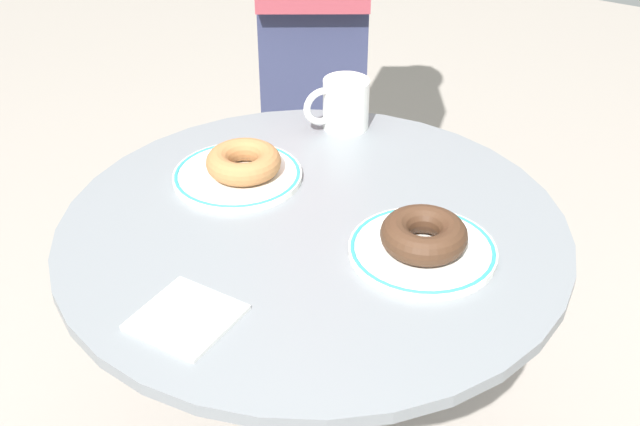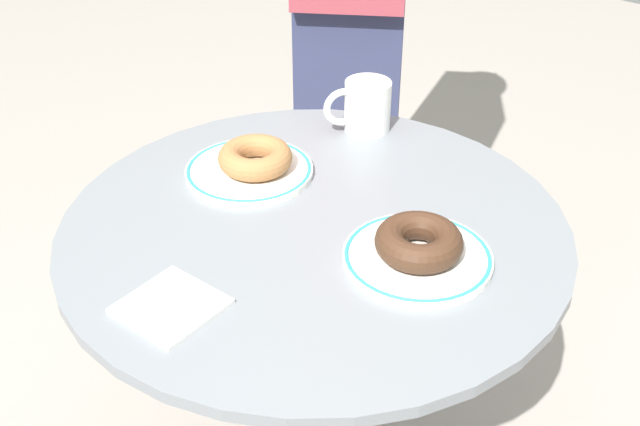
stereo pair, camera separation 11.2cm
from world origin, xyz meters
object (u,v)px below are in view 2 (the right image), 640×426
object	(u,v)px
donut_chocolate	(419,242)
paper_napkin	(171,306)
coffee_mug	(365,106)
plate_right	(417,257)
cafe_table	(315,339)
plate_left	(249,170)
donut_cinnamon	(255,157)

from	to	relation	value
donut_chocolate	paper_napkin	bearing A→B (deg)	-125.01
paper_napkin	coffee_mug	bearing A→B (deg)	99.09
plate_right	coffee_mug	xyz separation A→B (m)	(-0.28, 0.27, 0.04)
cafe_table	plate_right	size ratio (longest dim) A/B	3.64
plate_right	paper_napkin	distance (m)	0.33
plate_left	donut_chocolate	distance (m)	0.34
cafe_table	paper_napkin	xyz separation A→B (m)	(-0.02, -0.26, 0.23)
cafe_table	donut_chocolate	distance (m)	0.31
cafe_table	paper_napkin	bearing A→B (deg)	-95.29
plate_left	donut_cinnamon	xyz separation A→B (m)	(0.01, 0.01, 0.02)
donut_cinnamon	paper_napkin	bearing A→B (deg)	-66.51
plate_left	cafe_table	bearing A→B (deg)	-14.90
plate_left	plate_right	bearing A→B (deg)	-5.24
paper_napkin	donut_cinnamon	bearing A→B (deg)	113.49
donut_chocolate	coffee_mug	size ratio (longest dim) A/B	1.08
paper_napkin	plate_left	bearing A→B (deg)	115.26
plate_left	donut_chocolate	bearing A→B (deg)	-5.24
plate_right	donut_cinnamon	distance (m)	0.33
plate_left	paper_napkin	bearing A→B (deg)	-64.74
donut_cinnamon	coffee_mug	bearing A→B (deg)	78.38
cafe_table	paper_napkin	size ratio (longest dim) A/B	6.53
plate_right	donut_chocolate	bearing A→B (deg)	90.00
plate_left	donut_chocolate	xyz separation A→B (m)	(0.33, -0.03, 0.03)
donut_cinnamon	paper_napkin	world-z (taller)	donut_cinnamon
donut_chocolate	cafe_table	bearing A→B (deg)	-175.27
paper_napkin	coffee_mug	xyz separation A→B (m)	(-0.09, 0.54, 0.04)
cafe_table	donut_chocolate	world-z (taller)	donut_chocolate
plate_right	coffee_mug	bearing A→B (deg)	135.90
donut_chocolate	coffee_mug	world-z (taller)	coffee_mug
plate_left	plate_right	world-z (taller)	same
plate_right	plate_left	bearing A→B (deg)	174.76
plate_left	coffee_mug	world-z (taller)	coffee_mug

